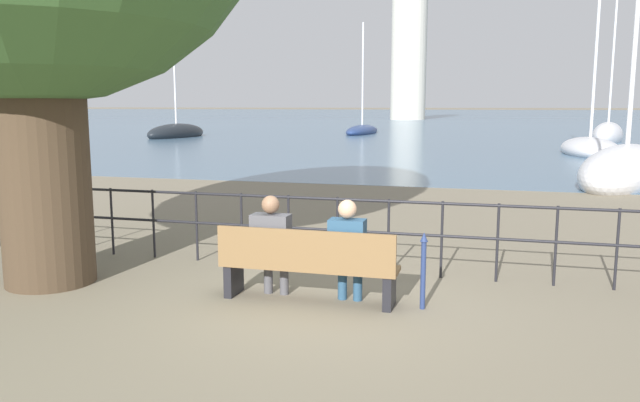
{
  "coord_description": "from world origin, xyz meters",
  "views": [
    {
      "loc": [
        2.03,
        -6.92,
        2.32
      ],
      "look_at": [
        0.0,
        0.5,
        1.13
      ],
      "focal_mm": 35.0,
      "sensor_mm": 36.0,
      "label": 1
    }
  ],
  "objects_px": {
    "park_bench": "(307,266)",
    "sailboat_2": "(590,148)",
    "sailboat_3": "(362,131)",
    "sailboat_4": "(626,171)",
    "harbor_lighthouse": "(409,30)",
    "seated_person_left": "(272,242)",
    "sailboat_1": "(608,135)",
    "sailboat_5": "(177,133)",
    "closed_umbrella": "(423,266)",
    "seated_person_right": "(348,247)"
  },
  "relations": [
    {
      "from": "sailboat_2",
      "to": "closed_umbrella",
      "type": "bearing_deg",
      "value": -105.99
    },
    {
      "from": "closed_umbrella",
      "to": "harbor_lighthouse",
      "type": "distance_m",
      "value": 94.88
    },
    {
      "from": "closed_umbrella",
      "to": "harbor_lighthouse",
      "type": "bearing_deg",
      "value": 97.47
    },
    {
      "from": "sailboat_2",
      "to": "sailboat_5",
      "type": "height_order",
      "value": "sailboat_2"
    },
    {
      "from": "seated_person_right",
      "to": "sailboat_2",
      "type": "height_order",
      "value": "sailboat_2"
    },
    {
      "from": "seated_person_left",
      "to": "harbor_lighthouse",
      "type": "height_order",
      "value": "harbor_lighthouse"
    },
    {
      "from": "sailboat_5",
      "to": "sailboat_3",
      "type": "bearing_deg",
      "value": 40.36
    },
    {
      "from": "seated_person_left",
      "to": "sailboat_5",
      "type": "bearing_deg",
      "value": 119.76
    },
    {
      "from": "sailboat_3",
      "to": "closed_umbrella",
      "type": "bearing_deg",
      "value": -75.0
    },
    {
      "from": "seated_person_right",
      "to": "sailboat_4",
      "type": "relative_size",
      "value": 0.13
    },
    {
      "from": "seated_person_left",
      "to": "sailboat_2",
      "type": "xyz_separation_m",
      "value": [
        7.06,
        24.97,
        -0.4
      ]
    },
    {
      "from": "closed_umbrella",
      "to": "sailboat_1",
      "type": "height_order",
      "value": "sailboat_1"
    },
    {
      "from": "seated_person_left",
      "to": "seated_person_right",
      "type": "xyz_separation_m",
      "value": [
        0.94,
        0.0,
        -0.01
      ]
    },
    {
      "from": "sailboat_4",
      "to": "seated_person_right",
      "type": "bearing_deg",
      "value": -90.47
    },
    {
      "from": "seated_person_right",
      "to": "closed_umbrella",
      "type": "distance_m",
      "value": 0.9
    },
    {
      "from": "park_bench",
      "to": "sailboat_1",
      "type": "relative_size",
      "value": 0.22
    },
    {
      "from": "closed_umbrella",
      "to": "sailboat_3",
      "type": "height_order",
      "value": "sailboat_3"
    },
    {
      "from": "sailboat_3",
      "to": "park_bench",
      "type": "bearing_deg",
      "value": -76.75
    },
    {
      "from": "seated_person_right",
      "to": "park_bench",
      "type": "bearing_deg",
      "value": -170.36
    },
    {
      "from": "sailboat_1",
      "to": "harbor_lighthouse",
      "type": "distance_m",
      "value": 61.35
    },
    {
      "from": "sailboat_3",
      "to": "seated_person_right",
      "type": "bearing_deg",
      "value": -76.13
    },
    {
      "from": "sailboat_3",
      "to": "sailboat_4",
      "type": "bearing_deg",
      "value": -62.24
    },
    {
      "from": "park_bench",
      "to": "sailboat_4",
      "type": "relative_size",
      "value": 0.22
    },
    {
      "from": "park_bench",
      "to": "seated_person_left",
      "type": "height_order",
      "value": "seated_person_left"
    },
    {
      "from": "harbor_lighthouse",
      "to": "seated_person_right",
      "type": "bearing_deg",
      "value": -83.06
    },
    {
      "from": "park_bench",
      "to": "sailboat_2",
      "type": "relative_size",
      "value": 0.19
    },
    {
      "from": "harbor_lighthouse",
      "to": "sailboat_3",
      "type": "bearing_deg",
      "value": -86.8
    },
    {
      "from": "seated_person_left",
      "to": "sailboat_2",
      "type": "distance_m",
      "value": 25.95
    },
    {
      "from": "closed_umbrella",
      "to": "sailboat_3",
      "type": "bearing_deg",
      "value": 102.35
    },
    {
      "from": "sailboat_2",
      "to": "sailboat_3",
      "type": "xyz_separation_m",
      "value": [
        -14.66,
        18.09,
        -0.04
      ]
    },
    {
      "from": "seated_person_right",
      "to": "sailboat_4",
      "type": "xyz_separation_m",
      "value": [
        5.46,
        13.18,
        -0.32
      ]
    },
    {
      "from": "sailboat_1",
      "to": "sailboat_4",
      "type": "height_order",
      "value": "sailboat_4"
    },
    {
      "from": "seated_person_left",
      "to": "seated_person_right",
      "type": "distance_m",
      "value": 0.94
    },
    {
      "from": "sailboat_4",
      "to": "sailboat_5",
      "type": "xyz_separation_m",
      "value": [
        -25.94,
        20.99,
        -0.06
      ]
    },
    {
      "from": "sailboat_3",
      "to": "harbor_lighthouse",
      "type": "relative_size",
      "value": 0.31
    },
    {
      "from": "seated_person_left",
      "to": "sailboat_1",
      "type": "distance_m",
      "value": 38.09
    },
    {
      "from": "sailboat_2",
      "to": "sailboat_5",
      "type": "bearing_deg",
      "value": 156.78
    },
    {
      "from": "sailboat_4",
      "to": "sailboat_5",
      "type": "bearing_deg",
      "value": 163.05
    },
    {
      "from": "park_bench",
      "to": "sailboat_3",
      "type": "relative_size",
      "value": 0.23
    },
    {
      "from": "seated_person_left",
      "to": "sailboat_2",
      "type": "bearing_deg",
      "value": 74.22
    },
    {
      "from": "park_bench",
      "to": "sailboat_2",
      "type": "bearing_deg",
      "value": 75.26
    },
    {
      "from": "park_bench",
      "to": "sailboat_3",
      "type": "bearing_deg",
      "value": 100.6
    },
    {
      "from": "closed_umbrella",
      "to": "sailboat_2",
      "type": "distance_m",
      "value": 25.48
    },
    {
      "from": "sailboat_3",
      "to": "sailboat_4",
      "type": "xyz_separation_m",
      "value": [
        14.0,
        -29.87,
        0.11
      ]
    },
    {
      "from": "closed_umbrella",
      "to": "sailboat_4",
      "type": "relative_size",
      "value": 0.09
    },
    {
      "from": "park_bench",
      "to": "seated_person_left",
      "type": "distance_m",
      "value": 0.54
    },
    {
      "from": "sailboat_3",
      "to": "harbor_lighthouse",
      "type": "xyz_separation_m",
      "value": [
        -2.8,
        50.12,
        13.59
      ]
    },
    {
      "from": "sailboat_4",
      "to": "sailboat_5",
      "type": "distance_m",
      "value": 33.37
    },
    {
      "from": "sailboat_5",
      "to": "harbor_lighthouse",
      "type": "xyz_separation_m",
      "value": [
        9.14,
        59.0,
        13.54
      ]
    },
    {
      "from": "sailboat_1",
      "to": "sailboat_5",
      "type": "bearing_deg",
      "value": -159.79
    }
  ]
}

